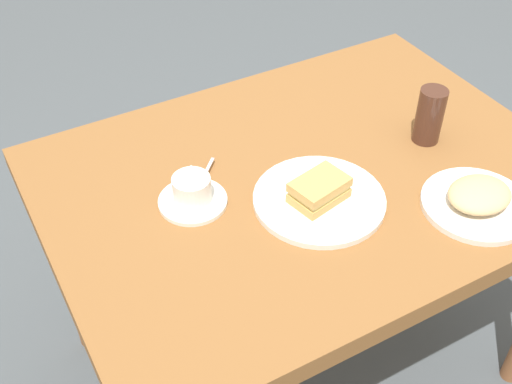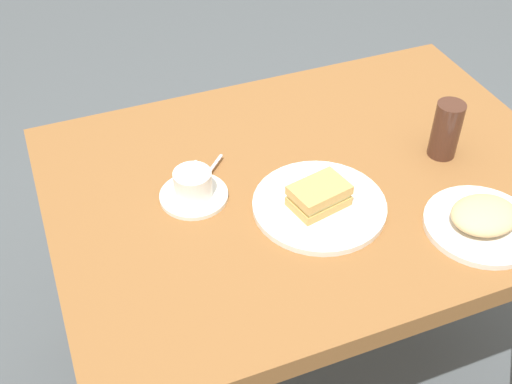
{
  "view_description": "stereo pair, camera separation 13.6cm",
  "coord_description": "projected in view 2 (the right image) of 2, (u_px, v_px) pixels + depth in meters",
  "views": [
    {
      "loc": [
        0.64,
        0.92,
        1.65
      ],
      "look_at": [
        0.15,
        0.03,
        0.74
      ],
      "focal_mm": 45.76,
      "sensor_mm": 36.0,
      "label": 1
    },
    {
      "loc": [
        0.52,
        0.98,
        1.65
      ],
      "look_at": [
        0.15,
        0.03,
        0.74
      ],
      "focal_mm": 45.76,
      "sensor_mm": 36.0,
      "label": 2
    }
  ],
  "objects": [
    {
      "name": "coffee_cup",
      "position": [
        193.0,
        182.0,
        1.37
      ],
      "size": [
        0.08,
        0.1,
        0.06
      ],
      "color": "white",
      "rests_on": "coffee_saucer"
    },
    {
      "name": "dining_table",
      "position": [
        311.0,
        201.0,
        1.49
      ],
      "size": [
        1.16,
        0.84,
        0.71
      ],
      "color": "brown",
      "rests_on": "ground_plane"
    },
    {
      "name": "spoon",
      "position": [
        209.0,
        172.0,
        1.44
      ],
      "size": [
        0.08,
        0.08,
        0.01
      ],
      "color": "silver",
      "rests_on": "coffee_saucer"
    },
    {
      "name": "ground_plane",
      "position": [
        299.0,
        362.0,
        1.92
      ],
      "size": [
        6.0,
        6.0,
        0.0
      ],
      "primitive_type": "plane",
      "color": "#495053"
    },
    {
      "name": "drinking_glass",
      "position": [
        446.0,
        130.0,
        1.47
      ],
      "size": [
        0.06,
        0.06,
        0.14
      ],
      "primitive_type": "cylinder",
      "color": "#47291D",
      "rests_on": "dining_table"
    },
    {
      "name": "coffee_saucer",
      "position": [
        194.0,
        196.0,
        1.39
      ],
      "size": [
        0.15,
        0.15,
        0.01
      ],
      "primitive_type": "cylinder",
      "color": "white",
      "rests_on": "dining_table"
    },
    {
      "name": "side_food_pile",
      "position": [
        484.0,
        215.0,
        1.3
      ],
      "size": [
        0.14,
        0.12,
        0.04
      ],
      "primitive_type": "ellipsoid",
      "color": "#D6B178",
      "rests_on": "side_plate"
    },
    {
      "name": "side_plate",
      "position": [
        481.0,
        225.0,
        1.32
      ],
      "size": [
        0.23,
        0.23,
        0.01
      ],
      "primitive_type": "cylinder",
      "color": "white",
      "rests_on": "dining_table"
    },
    {
      "name": "sandwich_plate",
      "position": [
        319.0,
        205.0,
        1.37
      ],
      "size": [
        0.28,
        0.28,
        0.01
      ],
      "primitive_type": "cylinder",
      "color": "white",
      "rests_on": "dining_table"
    },
    {
      "name": "sandwich_front",
      "position": [
        319.0,
        196.0,
        1.34
      ],
      "size": [
        0.13,
        0.1,
        0.05
      ],
      "color": "tan",
      "rests_on": "sandwich_plate"
    }
  ]
}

